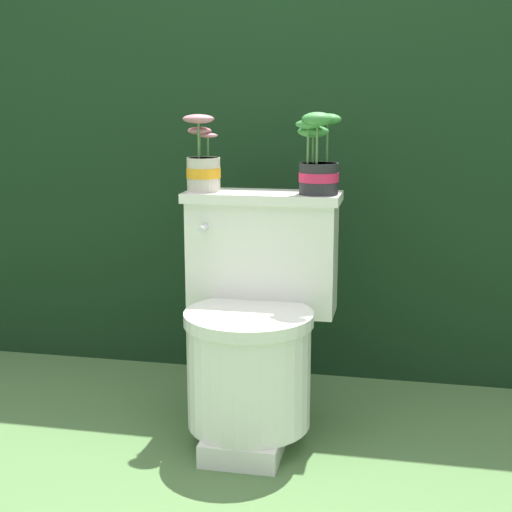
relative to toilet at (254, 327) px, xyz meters
name	(u,v)px	position (x,y,z in m)	size (l,w,h in m)	color
ground_plane	(261,451)	(0.05, -0.12, -0.34)	(12.00, 12.00, 0.00)	#4C703D
hedge_backdrop	(312,144)	(0.05, 1.01, 0.50)	(3.65, 0.97, 1.69)	black
toilet	(254,327)	(0.00, 0.00, 0.00)	(0.49, 0.51, 0.74)	silver
potted_plant_left	(203,165)	(-0.19, 0.12, 0.48)	(0.11, 0.11, 0.24)	beige
potted_plant_midleft	(318,162)	(0.17, 0.11, 0.50)	(0.13, 0.14, 0.25)	#262628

